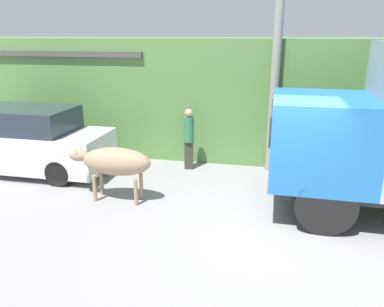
{
  "coord_description": "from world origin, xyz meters",
  "views": [
    {
      "loc": [
        -0.0,
        -6.74,
        3.65
      ],
      "look_at": [
        -1.7,
        0.89,
        1.16
      ],
      "focal_mm": 35.0,
      "sensor_mm": 36.0,
      "label": 1
    }
  ],
  "objects_px": {
    "brown_cow": "(115,162)",
    "pedestrian_on_hill": "(189,135)",
    "parked_suv": "(25,142)",
    "utility_pole": "(276,68)"
  },
  "relations": [
    {
      "from": "brown_cow",
      "to": "parked_suv",
      "type": "relative_size",
      "value": 0.42
    },
    {
      "from": "utility_pole",
      "to": "pedestrian_on_hill",
      "type": "bearing_deg",
      "value": -169.75
    },
    {
      "from": "brown_cow",
      "to": "parked_suv",
      "type": "bearing_deg",
      "value": 157.56
    },
    {
      "from": "parked_suv",
      "to": "pedestrian_on_hill",
      "type": "distance_m",
      "value": 4.5
    },
    {
      "from": "pedestrian_on_hill",
      "to": "utility_pole",
      "type": "relative_size",
      "value": 0.32
    },
    {
      "from": "brown_cow",
      "to": "pedestrian_on_hill",
      "type": "relative_size",
      "value": 1.14
    },
    {
      "from": "pedestrian_on_hill",
      "to": "utility_pole",
      "type": "height_order",
      "value": "utility_pole"
    },
    {
      "from": "pedestrian_on_hill",
      "to": "brown_cow",
      "type": "bearing_deg",
      "value": 56.32
    },
    {
      "from": "brown_cow",
      "to": "utility_pole",
      "type": "relative_size",
      "value": 0.36
    },
    {
      "from": "utility_pole",
      "to": "parked_suv",
      "type": "bearing_deg",
      "value": -166.32
    }
  ]
}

